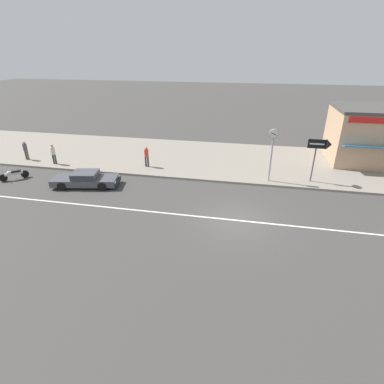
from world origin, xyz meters
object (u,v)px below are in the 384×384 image
sedan_dark_grey_1 (86,179)px  shopfront_mid_block (362,134)px  motorcycle_1 (14,174)px  pedestrian_by_shop (25,149)px  arrow_signboard (325,147)px  pedestrian_far_end (53,153)px  street_clock (273,143)px  pedestrian_mid_kerb (146,155)px

sedan_dark_grey_1 → shopfront_mid_block: bearing=24.7°
motorcycle_1 → pedestrian_by_shop: (-1.84, 3.85, 0.67)m
arrow_signboard → pedestrian_far_end: bearing=-179.1°
motorcycle_1 → street_clock: size_ratio=0.39×
motorcycle_1 → street_clock: (18.73, 3.22, 2.54)m
sedan_dark_grey_1 → street_clock: bearing=14.1°
street_clock → pedestrian_by_shop: 20.66m
street_clock → arrow_signboard: size_ratio=1.20×
pedestrian_far_end → street_clock: bearing=-0.4°
pedestrian_mid_kerb → pedestrian_by_shop: size_ratio=1.03×
motorcycle_1 → shopfront_mid_block: bearing=19.7°
arrow_signboard → shopfront_mid_block: shopfront_mid_block is taller
street_clock → pedestrian_by_shop: bearing=178.3°
street_clock → arrow_signboard: bearing=7.5°
sedan_dark_grey_1 → arrow_signboard: (16.38, 3.68, 2.28)m
shopfront_mid_block → sedan_dark_grey_1: bearing=-155.3°
street_clock → pedestrian_far_end: street_clock is taller
sedan_dark_grey_1 → pedestrian_by_shop: size_ratio=2.97×
arrow_signboard → pedestrian_by_shop: (-24.13, 0.15, -1.71)m
sedan_dark_grey_1 → street_clock: size_ratio=1.27×
sedan_dark_grey_1 → pedestrian_by_shop: bearing=153.7°
motorcycle_1 → pedestrian_by_shop: bearing=115.6°
street_clock → pedestrian_mid_kerb: (-9.71, 1.04, -1.83)m
street_clock → motorcycle_1: bearing=-170.2°
sedan_dark_grey_1 → street_clock: (12.82, 3.21, 2.43)m
arrow_signboard → pedestrian_mid_kerb: 13.39m
sedan_dark_grey_1 → shopfront_mid_block: size_ratio=0.77×
pedestrian_by_shop → pedestrian_far_end: 3.07m
sedan_dark_grey_1 → pedestrian_mid_kerb: 5.30m
pedestrian_by_shop → shopfront_mid_block: (28.17, 5.58, 1.32)m
motorcycle_1 → pedestrian_far_end: 3.62m
pedestrian_mid_kerb → shopfront_mid_block: (17.31, 5.16, 1.28)m
street_clock → shopfront_mid_block: size_ratio=0.60×
pedestrian_far_end → shopfront_mid_block: size_ratio=0.27×
sedan_dark_grey_1 → shopfront_mid_block: (20.42, 9.41, 1.88)m
pedestrian_by_shop → pedestrian_far_end: bearing=-9.4°
sedan_dark_grey_1 → pedestrian_far_end: bearing=144.8°
shopfront_mid_block → motorcycle_1: bearing=-160.3°
arrow_signboard → pedestrian_mid_kerb: (-13.27, 0.57, -1.68)m
shopfront_mid_block → pedestrian_by_shop: bearing=-168.8°
shopfront_mid_block → street_clock: bearing=-140.8°
street_clock → shopfront_mid_block: shopfront_mid_block is taller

